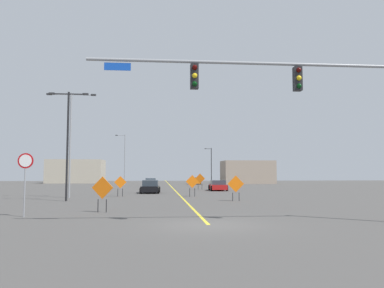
# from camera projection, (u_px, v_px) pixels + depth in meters

# --- Properties ---
(ground) EXTENTS (193.62, 193.62, 0.00)m
(ground) POSITION_uv_depth(u_px,v_px,m) (209.00, 225.00, 15.78)
(ground) COLOR #4C4947
(road_centre_stripe) EXTENTS (0.16, 107.57, 0.01)m
(road_centre_stripe) POSITION_uv_depth(u_px,v_px,m) (170.00, 185.00, 69.20)
(road_centre_stripe) COLOR yellow
(road_centre_stripe) RESTS_ON ground
(traffic_signal_assembly) EXTENTS (13.62, 0.44, 7.40)m
(traffic_signal_assembly) POSITION_uv_depth(u_px,v_px,m) (298.00, 94.00, 16.54)
(traffic_signal_assembly) COLOR gray
(traffic_signal_assembly) RESTS_ON ground
(stop_sign) EXTENTS (0.76, 0.07, 3.13)m
(stop_sign) POSITION_uv_depth(u_px,v_px,m) (25.00, 172.00, 18.86)
(stop_sign) COLOR gray
(stop_sign) RESTS_ON ground
(street_lamp_far_left) EXTENTS (4.29, 0.24, 9.28)m
(street_lamp_far_left) POSITION_uv_depth(u_px,v_px,m) (70.00, 135.00, 33.72)
(street_lamp_far_left) COLOR gray
(street_lamp_far_left) RESTS_ON ground
(street_lamp_far_right) EXTENTS (1.61, 0.24, 7.81)m
(street_lamp_far_right) POSITION_uv_depth(u_px,v_px,m) (211.00, 164.00, 85.50)
(street_lamp_far_right) COLOR black
(street_lamp_far_right) RESTS_ON ground
(street_lamp_mid_right) EXTENTS (1.91, 0.24, 9.59)m
(street_lamp_mid_right) POSITION_uv_depth(u_px,v_px,m) (124.00, 157.00, 73.18)
(street_lamp_mid_right) COLOR gray
(street_lamp_mid_right) RESTS_ON ground
(street_lamp_mid_left) EXTENTS (3.03, 0.24, 8.51)m
(street_lamp_mid_left) POSITION_uv_depth(u_px,v_px,m) (68.00, 137.00, 29.77)
(street_lamp_mid_left) COLOR black
(street_lamp_mid_left) RESTS_ON ground
(construction_sign_left_lane) EXTENTS (1.20, 0.16, 1.98)m
(construction_sign_left_lane) POSITION_uv_depth(u_px,v_px,m) (192.00, 183.00, 35.12)
(construction_sign_left_lane) COLOR orange
(construction_sign_left_lane) RESTS_ON ground
(construction_sign_right_shoulder) EXTENTS (1.31, 0.12, 1.97)m
(construction_sign_right_shoulder) POSITION_uv_depth(u_px,v_px,m) (236.00, 185.00, 29.58)
(construction_sign_right_shoulder) COLOR orange
(construction_sign_right_shoulder) RESTS_ON ground
(construction_sign_right_lane) EXTENTS (1.20, 0.33, 1.96)m
(construction_sign_right_lane) POSITION_uv_depth(u_px,v_px,m) (102.00, 190.00, 20.99)
(construction_sign_right_lane) COLOR orange
(construction_sign_right_lane) RESTS_ON ground
(construction_sign_left_shoulder) EXTENTS (1.30, 0.28, 2.11)m
(construction_sign_left_shoulder) POSITION_uv_depth(u_px,v_px,m) (200.00, 179.00, 50.67)
(construction_sign_left_shoulder) COLOR orange
(construction_sign_left_shoulder) RESTS_ON ground
(construction_sign_median_far) EXTENTS (1.12, 0.20, 1.88)m
(construction_sign_median_far) POSITION_uv_depth(u_px,v_px,m) (120.00, 183.00, 35.37)
(construction_sign_median_far) COLOR orange
(construction_sign_median_far) RESTS_ON ground
(car_white_passing) EXTENTS (2.14, 4.16, 1.38)m
(car_white_passing) POSITION_uv_depth(u_px,v_px,m) (150.00, 183.00, 61.27)
(car_white_passing) COLOR white
(car_white_passing) RESTS_ON ground
(car_red_distant) EXTENTS (2.26, 4.57, 1.29)m
(car_red_distant) POSITION_uv_depth(u_px,v_px,m) (218.00, 186.00, 47.81)
(car_red_distant) COLOR red
(car_red_distant) RESTS_ON ground
(car_black_approaching) EXTENTS (2.19, 4.29, 1.39)m
(car_black_approaching) POSITION_uv_depth(u_px,v_px,m) (150.00, 187.00, 41.77)
(car_black_approaching) COLOR black
(car_black_approaching) RESTS_ON ground
(car_orange_near) EXTENTS (2.24, 4.43, 1.36)m
(car_orange_near) POSITION_uv_depth(u_px,v_px,m) (195.00, 181.00, 75.55)
(car_orange_near) COLOR orange
(car_orange_near) RESTS_ON ground
(roadside_building_east) EXTENTS (10.54, 7.28, 4.79)m
(roadside_building_east) POSITION_uv_depth(u_px,v_px,m) (247.00, 172.00, 81.31)
(roadside_building_east) COLOR gray
(roadside_building_east) RESTS_ON ground
(roadside_building_west) EXTENTS (11.91, 7.95, 5.19)m
(roadside_building_west) POSITION_uv_depth(u_px,v_px,m) (76.00, 171.00, 85.65)
(roadside_building_west) COLOR #B2A893
(roadside_building_west) RESTS_ON ground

